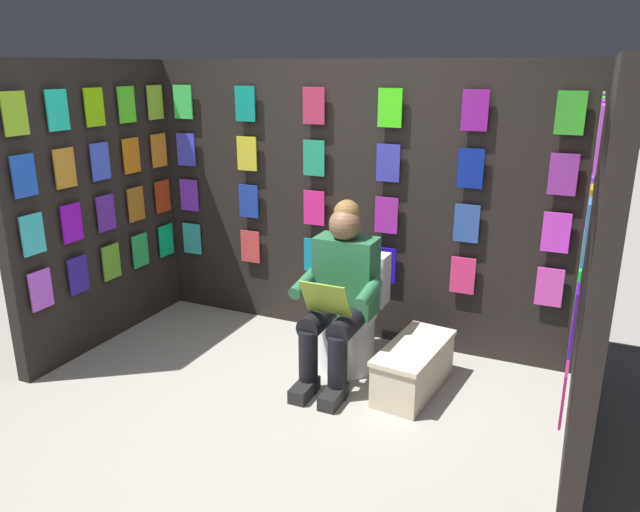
% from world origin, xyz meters
% --- Properties ---
extents(ground_plane, '(30.00, 30.00, 0.00)m').
position_xyz_m(ground_plane, '(0.00, 0.00, 0.00)').
color(ground_plane, '#9E998E').
extents(display_wall_back, '(3.35, 0.14, 2.05)m').
position_xyz_m(display_wall_back, '(0.00, -1.67, 1.03)').
color(display_wall_back, black).
rests_on(display_wall_back, ground).
extents(display_wall_left, '(0.14, 1.62, 2.05)m').
position_xyz_m(display_wall_left, '(-1.67, -0.81, 1.03)').
color(display_wall_left, black).
rests_on(display_wall_left, ground).
extents(display_wall_right, '(0.14, 1.62, 2.05)m').
position_xyz_m(display_wall_right, '(1.67, -0.81, 1.03)').
color(display_wall_right, black).
rests_on(display_wall_right, ground).
extents(toilet, '(0.41, 0.55, 0.77)m').
position_xyz_m(toilet, '(-0.19, -1.16, 0.33)').
color(toilet, white).
rests_on(toilet, ground).
extents(person_reading, '(0.53, 0.68, 1.19)m').
position_xyz_m(person_reading, '(-0.19, -0.93, 0.60)').
color(person_reading, '#286B42').
rests_on(person_reading, ground).
extents(comic_longbox_near, '(0.39, 0.75, 0.32)m').
position_xyz_m(comic_longbox_near, '(-0.70, -0.97, 0.16)').
color(comic_longbox_near, beige).
rests_on(comic_longbox_near, ground).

